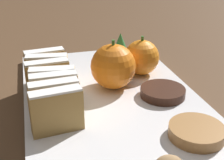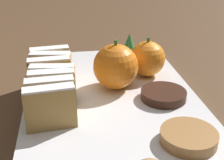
% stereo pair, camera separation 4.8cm
% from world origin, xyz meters
% --- Properties ---
extents(ground_plane, '(6.00, 6.00, 0.00)m').
position_xyz_m(ground_plane, '(0.00, 0.00, 0.00)').
color(ground_plane, '#513823').
extents(serving_platter, '(0.27, 0.44, 0.01)m').
position_xyz_m(serving_platter, '(0.00, 0.00, 0.01)').
color(serving_platter, white).
rests_on(serving_platter, ground_plane).
extents(stollen_slice_front, '(0.07, 0.03, 0.06)m').
position_xyz_m(stollen_slice_front, '(-0.09, -0.07, 0.04)').
color(stollen_slice_front, tan).
rests_on(stollen_slice_front, serving_platter).
extents(stollen_slice_second, '(0.07, 0.02, 0.06)m').
position_xyz_m(stollen_slice_second, '(-0.09, -0.05, 0.04)').
color(stollen_slice_second, tan).
rests_on(stollen_slice_second, serving_platter).
extents(stollen_slice_third, '(0.07, 0.02, 0.06)m').
position_xyz_m(stollen_slice_third, '(-0.09, -0.02, 0.04)').
color(stollen_slice_third, tan).
rests_on(stollen_slice_third, serving_platter).
extents(stollen_slice_fourth, '(0.07, 0.03, 0.06)m').
position_xyz_m(stollen_slice_fourth, '(-0.09, 0.00, 0.04)').
color(stollen_slice_fourth, tan).
rests_on(stollen_slice_fourth, serving_platter).
extents(stollen_slice_fifth, '(0.07, 0.02, 0.06)m').
position_xyz_m(stollen_slice_fifth, '(-0.10, 0.03, 0.04)').
color(stollen_slice_fifth, tan).
rests_on(stollen_slice_fifth, serving_platter).
extents(stollen_slice_sixth, '(0.07, 0.03, 0.06)m').
position_xyz_m(stollen_slice_sixth, '(-0.09, 0.06, 0.04)').
color(stollen_slice_sixth, tan).
rests_on(stollen_slice_sixth, serving_platter).
extents(stollen_slice_back, '(0.07, 0.03, 0.06)m').
position_xyz_m(stollen_slice_back, '(-0.10, 0.08, 0.04)').
color(stollen_slice_back, tan).
rests_on(stollen_slice_back, serving_platter).
extents(orange_near, '(0.08, 0.08, 0.08)m').
position_xyz_m(orange_near, '(0.01, 0.03, 0.05)').
color(orange_near, orange).
rests_on(orange_near, serving_platter).
extents(orange_far, '(0.06, 0.06, 0.07)m').
position_xyz_m(orange_far, '(0.08, 0.08, 0.04)').
color(orange_far, orange).
rests_on(orange_far, serving_platter).
extents(chocolate_cookie, '(0.07, 0.07, 0.01)m').
position_xyz_m(chocolate_cookie, '(0.08, -0.02, 0.02)').
color(chocolate_cookie, '#381E14').
rests_on(chocolate_cookie, serving_platter).
extents(gingerbread_cookie, '(0.07, 0.07, 0.02)m').
position_xyz_m(gingerbread_cookie, '(0.08, -0.13, 0.02)').
color(gingerbread_cookie, '#A3703D').
rests_on(gingerbread_cookie, serving_platter).
extents(evergreen_sprig, '(0.04, 0.04, 0.06)m').
position_xyz_m(evergreen_sprig, '(0.06, 0.15, 0.04)').
color(evergreen_sprig, '#2D7538').
rests_on(evergreen_sprig, serving_platter).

